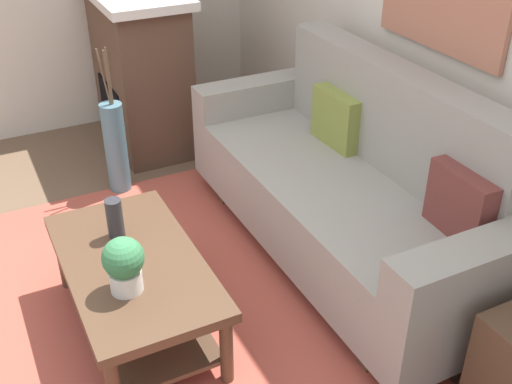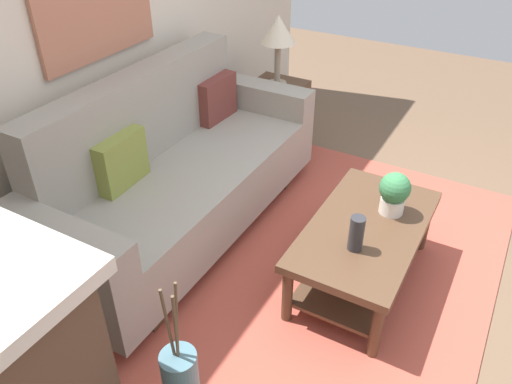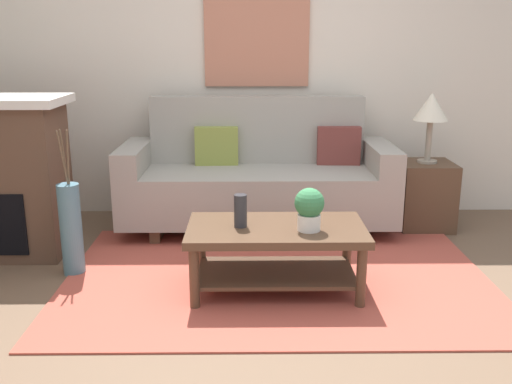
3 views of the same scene
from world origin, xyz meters
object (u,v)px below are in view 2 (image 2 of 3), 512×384
at_px(throw_pillow_maroon, 216,98).
at_px(table_lamp, 278,32).
at_px(coffee_table, 364,241).
at_px(side_table, 276,115).
at_px(couch, 177,175).
at_px(potted_plant_tabletop, 394,192).
at_px(tabletop_vase, 356,233).
at_px(throw_pillow_olive, 121,161).

xyz_separation_m(throw_pillow_maroon, table_lamp, (0.72, -0.13, 0.31)).
xyz_separation_m(coffee_table, table_lamp, (1.30, 1.25, 0.68)).
relative_size(side_table, table_lamp, 0.98).
bearing_deg(throw_pillow_maroon, couch, -169.60).
xyz_separation_m(potted_plant_tabletop, side_table, (1.11, 1.33, -0.29)).
xyz_separation_m(couch, tabletop_vase, (-0.12, -1.27, 0.10)).
bearing_deg(tabletop_vase, coffee_table, 1.80).
height_order(throw_pillow_olive, tabletop_vase, throw_pillow_olive).
relative_size(throw_pillow_olive, tabletop_vase, 1.77).
relative_size(throw_pillow_maroon, side_table, 0.64).
height_order(potted_plant_tabletop, table_lamp, table_lamp).
bearing_deg(throw_pillow_olive, table_lamp, -4.39).
bearing_deg(coffee_table, side_table, 43.88).
height_order(side_table, table_lamp, table_lamp).
distance_m(throw_pillow_maroon, table_lamp, 0.79).
bearing_deg(table_lamp, couch, 179.67).
distance_m(coffee_table, potted_plant_tabletop, 0.33).
relative_size(couch, throw_pillow_olive, 6.12).
relative_size(coffee_table, table_lamp, 1.93).
distance_m(couch, potted_plant_tabletop, 1.38).
xyz_separation_m(coffee_table, potted_plant_tabletop, (0.19, -0.08, 0.26)).
height_order(couch, side_table, couch).
xyz_separation_m(throw_pillow_olive, potted_plant_tabletop, (0.63, -1.47, -0.11)).
xyz_separation_m(tabletop_vase, potted_plant_tabletop, (0.41, -0.07, 0.04)).
bearing_deg(tabletop_vase, side_table, 39.59).
bearing_deg(throw_pillow_olive, couch, -20.16).
relative_size(couch, tabletop_vase, 10.83).
distance_m(couch, throw_pillow_maroon, 0.74).
relative_size(throw_pillow_maroon, coffee_table, 0.33).
height_order(tabletop_vase, side_table, tabletop_vase).
xyz_separation_m(throw_pillow_olive, throw_pillow_maroon, (1.03, 0.00, 0.00)).
relative_size(tabletop_vase, potted_plant_tabletop, 0.78).
height_order(couch, coffee_table, couch).
distance_m(tabletop_vase, side_table, 1.99).
bearing_deg(couch, tabletop_vase, -95.49).
bearing_deg(throw_pillow_olive, throw_pillow_maroon, 0.00).
bearing_deg(table_lamp, potted_plant_tabletop, -129.81).
height_order(throw_pillow_maroon, table_lamp, table_lamp).
xyz_separation_m(couch, table_lamp, (1.40, -0.01, 0.56)).
xyz_separation_m(couch, potted_plant_tabletop, (0.29, -1.34, 0.14)).
bearing_deg(throw_pillow_maroon, potted_plant_tabletop, -105.05).
distance_m(throw_pillow_maroon, tabletop_vase, 1.62).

